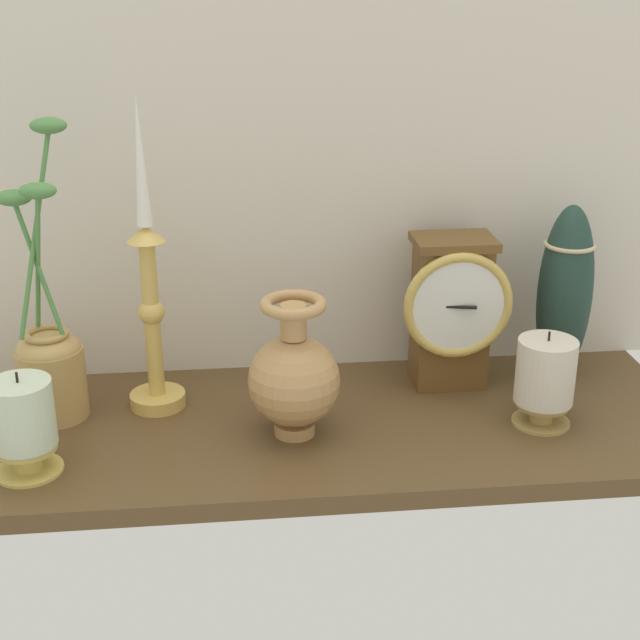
% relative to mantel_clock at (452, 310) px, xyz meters
% --- Properties ---
extents(ground_plane, '(1.00, 0.36, 0.02)m').
position_rel_mantel_clock_xyz_m(ground_plane, '(-0.20, -0.09, -0.12)').
color(ground_plane, brown).
extents(back_wall, '(1.20, 0.02, 0.65)m').
position_rel_mantel_clock_xyz_m(back_wall, '(-0.20, 0.10, 0.21)').
color(back_wall, silver).
rests_on(back_wall, ground_plane).
extents(mantel_clock, '(0.15, 0.09, 0.21)m').
position_rel_mantel_clock_xyz_m(mantel_clock, '(0.00, 0.00, 0.00)').
color(mantel_clock, brown).
rests_on(mantel_clock, ground_plane).
extents(candlestick_tall_left, '(0.07, 0.07, 0.41)m').
position_rel_mantel_clock_xyz_m(candlestick_tall_left, '(-0.40, -0.02, 0.04)').
color(candlestick_tall_left, '#D8B255').
rests_on(candlestick_tall_left, ground_plane).
extents(brass_vase_bulbous, '(0.11, 0.11, 0.18)m').
position_rel_mantel_clock_xyz_m(brass_vase_bulbous, '(-0.23, -0.12, -0.03)').
color(brass_vase_bulbous, tan).
rests_on(brass_vase_bulbous, ground_plane).
extents(brass_vase_jar, '(0.09, 0.09, 0.38)m').
position_rel_mantel_clock_xyz_m(brass_vase_jar, '(-0.53, -0.04, -0.03)').
color(brass_vase_jar, tan).
rests_on(brass_vase_jar, ground_plane).
extents(pillar_candle_front, '(0.07, 0.07, 0.13)m').
position_rel_mantel_clock_xyz_m(pillar_candle_front, '(0.09, -0.13, -0.05)').
color(pillar_candle_front, tan).
rests_on(pillar_candle_front, ground_plane).
extents(pillar_candle_near_clock, '(0.08, 0.08, 0.13)m').
position_rel_mantel_clock_xyz_m(pillar_candle_near_clock, '(-0.54, -0.18, -0.05)').
color(pillar_candle_near_clock, '#CEB656').
rests_on(pillar_candle_near_clock, ground_plane).
extents(tall_ceramic_vase, '(0.07, 0.07, 0.25)m').
position_rel_mantel_clock_xyz_m(tall_ceramic_vase, '(0.16, 0.01, 0.02)').
color(tall_ceramic_vase, '#203A31').
rests_on(tall_ceramic_vase, ground_plane).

